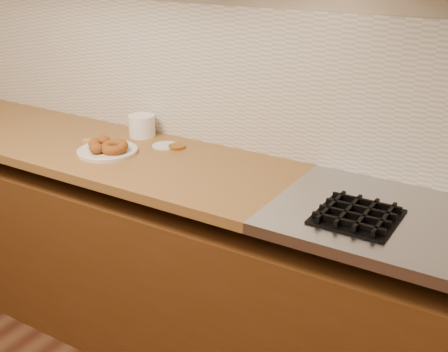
{
  "coord_description": "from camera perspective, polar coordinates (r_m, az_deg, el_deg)",
  "views": [
    {
      "loc": [
        1.29,
        -0.02,
        1.74
      ],
      "look_at": [
        0.28,
        1.62,
        0.93
      ],
      "focal_mm": 45.0,
      "sensor_mm": 36.0,
      "label": 1
    }
  ],
  "objects": [
    {
      "name": "wall_back",
      "position": [
        2.43,
        -0.96,
        13.55
      ],
      "size": [
        4.0,
        0.02,
        2.7
      ],
      "primitive_type": "cube",
      "color": "tan",
      "rests_on": "ground"
    },
    {
      "name": "base_cabinet",
      "position": [
        2.53,
        -4.64,
        -9.58
      ],
      "size": [
        3.6,
        0.6,
        0.77
      ],
      "primitive_type": "cube",
      "color": "#502B14",
      "rests_on": "floor"
    },
    {
      "name": "butcher_block",
      "position": [
        2.72,
        -16.13,
        3.47
      ],
      "size": [
        2.3,
        0.62,
        0.04
      ],
      "primitive_type": "cube",
      "color": "olive",
      "rests_on": "base_cabinet"
    },
    {
      "name": "backsplash",
      "position": [
        2.45,
        -1.09,
        10.04
      ],
      "size": [
        3.6,
        0.02,
        0.6
      ],
      "primitive_type": "cube",
      "color": "beige",
      "rests_on": "wall_back"
    },
    {
      "name": "donut_plate",
      "position": [
        2.46,
        -11.76,
        2.5
      ],
      "size": [
        0.26,
        0.26,
        0.01
      ],
      "primitive_type": "cylinder",
      "color": "beige",
      "rests_on": "butcher_block"
    },
    {
      "name": "ring_donut",
      "position": [
        2.42,
        -11.07,
        2.91
      ],
      "size": [
        0.12,
        0.13,
        0.05
      ],
      "primitive_type": "torus",
      "rotation": [
        0.1,
        0.0,
        0.02
      ],
      "color": "brown",
      "rests_on": "donut_plate"
    },
    {
      "name": "fried_dough_chunks",
      "position": [
        2.46,
        -12.7,
        3.13
      ],
      "size": [
        0.13,
        0.17,
        0.04
      ],
      "color": "brown",
      "rests_on": "donut_plate"
    },
    {
      "name": "plastic_tub",
      "position": [
        2.63,
        -8.33,
        5.07
      ],
      "size": [
        0.13,
        0.13,
        0.1
      ],
      "primitive_type": "cylinder",
      "rotation": [
        0.0,
        0.0,
        -0.06
      ],
      "color": "white",
      "rests_on": "butcher_block"
    },
    {
      "name": "tub_lid",
      "position": [
        2.5,
        -6.02,
        3.08
      ],
      "size": [
        0.14,
        0.14,
        0.01
      ],
      "primitive_type": "cylinder",
      "rotation": [
        0.0,
        0.0,
        -0.26
      ],
      "color": "silver",
      "rests_on": "butcher_block"
    },
    {
      "name": "brass_jar_lid",
      "position": [
        2.47,
        -4.83,
        2.98
      ],
      "size": [
        0.1,
        0.1,
        0.01
      ],
      "primitive_type": "cylinder",
      "rotation": [
        0.0,
        0.0,
        -0.38
      ],
      "color": "#B07929",
      "rests_on": "butcher_block"
    },
    {
      "name": "wooden_utensil",
      "position": [
        2.56,
        -12.38,
        3.25
      ],
      "size": [
        0.2,
        0.05,
        0.02
      ],
      "primitive_type": "cube",
      "rotation": [
        0.0,
        0.0,
        0.13
      ],
      "color": "#AB854C",
      "rests_on": "butcher_block"
    }
  ]
}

